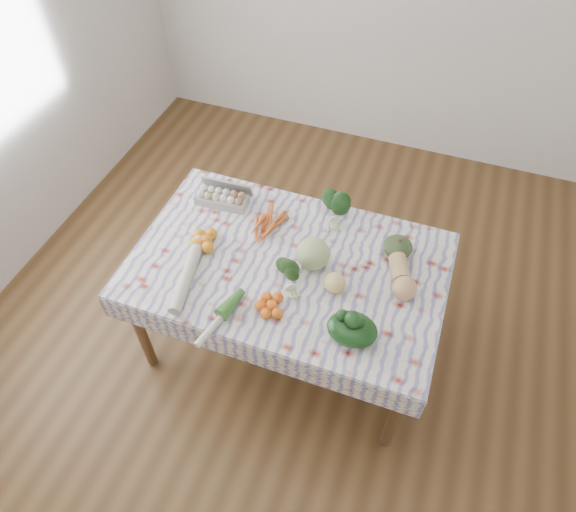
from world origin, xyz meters
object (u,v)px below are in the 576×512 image
(grapefruit, at_px, (335,283))
(kabocha_squash, at_px, (398,247))
(dining_table, at_px, (288,273))
(cabbage, at_px, (313,254))
(egg_carton, at_px, (222,199))
(butternut_squash, at_px, (402,276))

(grapefruit, bearing_deg, kabocha_squash, 54.74)
(dining_table, distance_m, kabocha_squash, 0.61)
(grapefruit, bearing_deg, cabbage, 142.80)
(dining_table, relative_size, egg_carton, 5.22)
(egg_carton, bearing_deg, butternut_squash, -15.14)
(dining_table, distance_m, egg_carton, 0.61)
(egg_carton, height_order, kabocha_squash, kabocha_squash)
(butternut_squash, distance_m, grapefruit, 0.34)
(butternut_squash, xyz_separation_m, grapefruit, (-0.31, -0.15, -0.01))
(dining_table, height_order, kabocha_squash, kabocha_squash)
(kabocha_squash, distance_m, grapefruit, 0.43)
(dining_table, xyz_separation_m, butternut_squash, (0.59, 0.07, 0.14))
(grapefruit, bearing_deg, egg_carton, 154.72)
(kabocha_squash, bearing_deg, dining_table, -153.24)
(kabocha_squash, bearing_deg, butternut_squash, -72.39)
(kabocha_squash, height_order, cabbage, cabbage)
(kabocha_squash, distance_m, butternut_squash, 0.21)
(kabocha_squash, xyz_separation_m, butternut_squash, (0.06, -0.20, 0.01))
(cabbage, distance_m, grapefruit, 0.20)
(egg_carton, height_order, cabbage, cabbage)
(dining_table, bearing_deg, cabbage, 15.60)
(egg_carton, relative_size, butternut_squash, 1.16)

